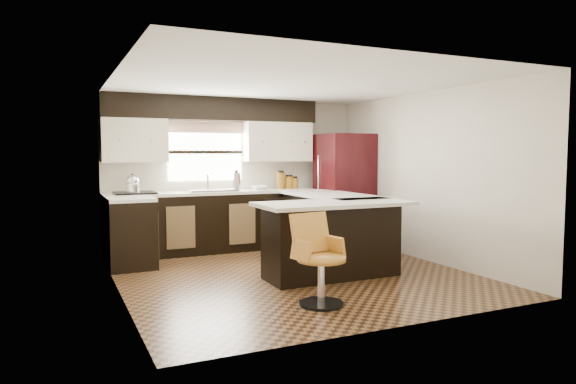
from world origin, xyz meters
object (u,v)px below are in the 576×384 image
peninsula_long (330,228)px  refrigerator (344,190)px  bar_chair (321,260)px  peninsula_return (332,241)px

peninsula_long → refrigerator: bearing=49.4°
refrigerator → bar_chair: 3.53m
peninsula_long → refrigerator: size_ratio=1.05×
bar_chair → peninsula_long: bearing=48.2°
peninsula_return → bar_chair: (-0.68, -0.99, 0.01)m
refrigerator → bar_chair: bearing=-124.7°
peninsula_return → refrigerator: (1.31, 1.89, 0.47)m
peninsula_long → bar_chair: (-1.21, -1.96, 0.01)m
peninsula_long → bar_chair: 2.30m
peninsula_long → bar_chair: bearing=-121.6°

